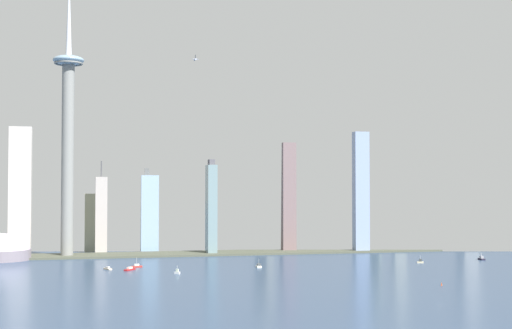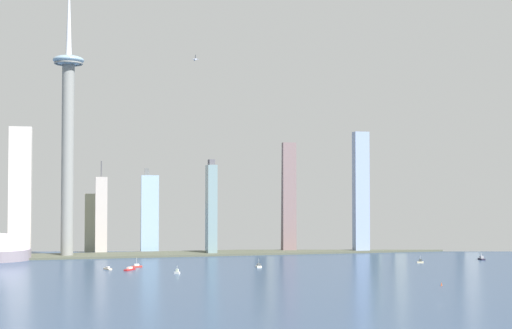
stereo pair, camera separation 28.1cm
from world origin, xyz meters
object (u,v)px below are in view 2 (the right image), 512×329
Objects in this scene: airplane at (194,60)px; channel_buoy_0 at (441,284)px; skyscraper_3 at (149,212)px; skyscraper_6 at (288,197)px; skyscraper_10 at (372,196)px; boat_0 at (130,269)px; skyscraper_1 at (91,222)px; skyscraper_5 at (361,192)px; skyscraper_0 at (264,195)px; boat_2 at (482,258)px; boat_6 at (108,268)px; skyscraper_7 at (101,215)px; boat_5 at (420,262)px; boat_7 at (259,266)px; skyscraper_2 at (399,191)px; skyscraper_4 at (467,189)px; skyscraper_8 at (211,209)px; boat_3 at (137,266)px; boat_4 at (177,272)px; skyscraper_9 at (20,191)px; observation_tower at (68,123)px.

channel_buoy_0 is at bearing -163.87° from airplane.
skyscraper_3 is 191.18m from skyscraper_6.
skyscraper_10 is 11.34× the size of boat_0.
skyscraper_1 is 0.48× the size of skyscraper_5.
skyscraper_0 is at bearing 96.79° from channel_buoy_0.
boat_0 is 418.56m from boat_2.
skyscraper_0 is 334.59m from boat_6.
skyscraper_7 is (-248.52, 25.69, -23.59)m from skyscraper_6.
boat_5 is at bearing 60.85° from boat_6.
skyscraper_3 reaches higher than boat_7.
skyscraper_1 is 439.14m from skyscraper_2.
boat_0 is (-520.00, -230.14, -84.26)m from skyscraper_4.
skyscraper_8 is (-109.43, -19.64, -14.61)m from skyscraper_6.
boat_4 is at bearing 104.12° from boat_3.
skyscraper_7 is (-342.04, 56.58, -30.62)m from skyscraper_5.
skyscraper_7 is 0.74× the size of skyscraper_9.
skyscraper_8 is 384.79m from channel_buoy_0.
observation_tower reaches higher than skyscraper_6.
skyscraper_1 is 0.46× the size of skyscraper_10.
skyscraper_8 reaches higher than skyscraper_7.
skyscraper_2 is 1.38× the size of skyscraper_7.
skyscraper_2 is (435.43, -36.94, 43.37)m from skyscraper_1.
skyscraper_7 is (-65.09, -24.15, -3.17)m from skyscraper_3.
skyscraper_8 is at bearing -1.32° from observation_tower.
skyscraper_5 is at bearing -144.91° from skyscraper_2.
boat_2 is 1.12× the size of boat_3.
boat_7 reaches higher than boat_0.
observation_tower reaches higher than skyscraper_1.
skyscraper_7 is at bearing -12.05° from boat_5.
skyscraper_3 is 216.60m from boat_3.
skyscraper_10 is (505.61, 56.93, -7.27)m from skyscraper_9.
skyscraper_10 reaches higher than skyscraper_6.
skyscraper_7 is 490.11m from channel_buoy_0.
skyscraper_3 is 375.80m from boat_5.
boat_7 reaches higher than channel_buoy_0.
skyscraper_5 is at bearing -6.85° from skyscraper_9.
skyscraper_3 is 37.84× the size of channel_buoy_0.
skyscraper_6 reaches higher than skyscraper_1.
boat_6 is at bearing -132.04° from skyscraper_8.
airplane is at bearing -60.41° from boat_4.
skyscraper_4 is 6.64× the size of airplane.
observation_tower is 298.00m from skyscraper_0.
skyscraper_0 is at bearing -9.11° from boat_7.
boat_3 is at bearing -79.82° from skyscraper_7.
skyscraper_1 reaches higher than boat_4.
observation_tower reaches higher than channel_buoy_0.
skyscraper_6 is at bearing 161.72° from skyscraper_5.
skyscraper_3 is (-165.34, -10.71, -22.43)m from skyscraper_0.
skyscraper_10 reaches higher than boat_4.
skyscraper_9 is 10.91× the size of boat_0.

